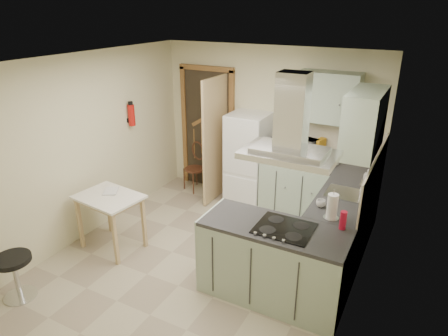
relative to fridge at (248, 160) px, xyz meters
The scene contains 28 objects.
floor 1.96m from the fridge, 83.66° to the right, with size 4.20×4.20×0.00m, color tan.
ceiling 2.52m from the fridge, 83.66° to the right, with size 4.20×4.20×0.00m, color silver.
back_wall 0.62m from the fridge, 56.31° to the left, with size 3.60×3.60×0.00m, color beige.
left_wall 2.46m from the fridge, 131.63° to the right, with size 4.20×4.20×0.00m, color beige.
right_wall 2.74m from the fridge, 41.99° to the right, with size 4.20×4.20×0.00m, color beige.
doorway 0.99m from the fridge, 163.30° to the left, with size 1.10×0.12×2.10m, color brown.
fridge is the anchor object (origin of this frame).
counter_back 0.91m from the fridge, ahead, with size 1.08×0.60×0.90m, color #9EB2A0.
counter_right 1.85m from the fridge, 21.66° to the right, with size 0.60×1.95×0.90m, color #9EB2A0.
splashback 1.26m from the fridge, 13.94° to the left, with size 1.68×0.02×0.50m, color beige.
wall_cabinet_back 1.60m from the fridge, ahead, with size 0.85×0.35×0.70m, color #9EB2A0.
wall_cabinet_right 2.33m from the fridge, 27.50° to the right, with size 0.35×0.90×0.70m, color #9EB2A0.
peninsula 2.35m from the fridge, 58.26° to the right, with size 1.55×0.65×0.90m, color #9EB2A0.
hob 2.39m from the fridge, 56.21° to the right, with size 0.58×0.50×0.01m, color black.
extractor_hood 2.57m from the fridge, 56.21° to the right, with size 0.90×0.55×0.10m, color silver.
sink 1.91m from the fridge, 26.57° to the right, with size 0.45×0.40×0.01m, color silver.
fire_extinguisher 1.93m from the fridge, 149.70° to the right, with size 0.10×0.10×0.32m, color #B2140F.
drop_leaf_table 2.33m from the fridge, 116.66° to the right, with size 0.81×0.61×0.76m, color tan.
bentwood_chair 1.08m from the fridge, behind, with size 0.35×0.35×0.78m, color #482A18.
stool 3.59m from the fridge, 110.97° to the right, with size 0.39×0.39×0.53m, color black.
microwave 0.81m from the fridge, ahead, with size 0.60×0.40×0.33m, color black.
kettle 1.38m from the fridge, ahead, with size 0.13×0.13×0.19m, color silver.
cereal_box 1.15m from the fridge, ahead, with size 0.09×0.22×0.33m, color orange.
soap_bottle 1.93m from the fridge, 11.71° to the right, with size 0.08×0.09×0.18m, color #9FA1AA.
paper_towel 2.30m from the fridge, 42.11° to the right, with size 0.12×0.12×0.29m, color white.
cup 2.03m from the fridge, 41.03° to the right, with size 0.11×0.11×0.08m, color silver.
red_bottle 2.53m from the fridge, 42.57° to the right, with size 0.07×0.07×0.20m, color #B00F2B.
book 2.31m from the fridge, 120.41° to the right, with size 0.18×0.24×0.11m, color maroon.
Camera 1 is at (2.25, -3.64, 3.05)m, focal length 32.00 mm.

